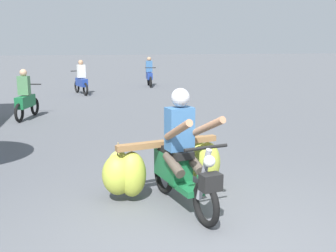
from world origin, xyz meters
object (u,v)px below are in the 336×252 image
at_px(motorbike_distant_ahead_left, 81,81).
at_px(motorbike_distant_far_ahead, 149,74).
at_px(motorbike_main_loaded, 166,164).
at_px(motorbike_distant_ahead_right, 26,99).

relative_size(motorbike_distant_ahead_left, motorbike_distant_far_ahead, 0.96).
bearing_deg(motorbike_distant_ahead_left, motorbike_distant_far_ahead, 38.54).
bearing_deg(motorbike_distant_far_ahead, motorbike_main_loaded, -97.56).
bearing_deg(motorbike_distant_ahead_left, motorbike_main_loaded, -83.79).
bearing_deg(motorbike_distant_ahead_right, motorbike_distant_far_ahead, 58.91).
relative_size(motorbike_distant_ahead_right, motorbike_distant_far_ahead, 0.98).
height_order(motorbike_main_loaded, motorbike_distant_ahead_left, motorbike_main_loaded).
xyz_separation_m(motorbike_main_loaded, motorbike_distant_ahead_right, (-2.74, 6.58, 0.06)).
bearing_deg(motorbike_distant_ahead_right, motorbike_main_loaded, -67.38).
bearing_deg(motorbike_main_loaded, motorbike_distant_ahead_right, 112.62).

